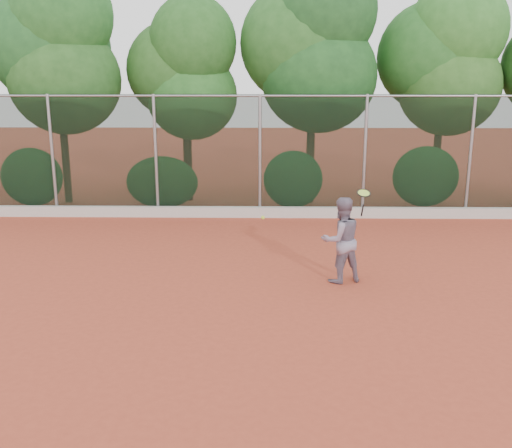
{
  "coord_description": "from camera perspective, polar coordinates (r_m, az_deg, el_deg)",
  "views": [
    {
      "loc": [
        0.19,
        -9.33,
        3.84
      ],
      "look_at": [
        0.0,
        1.0,
        1.25
      ],
      "focal_mm": 40.0,
      "sensor_mm": 36.0,
      "label": 1
    }
  ],
  "objects": [
    {
      "name": "foliage_backdrop",
      "position": [
        18.34,
        -1.29,
        15.82
      ],
      "size": [
        23.7,
        3.63,
        7.55
      ],
      "color": "#402C18",
      "rests_on": "ground"
    },
    {
      "name": "tennis_ball_in_flight",
      "position": [
        10.54,
        0.7,
        0.65
      ],
      "size": [
        0.07,
        0.07,
        0.07
      ],
      "color": "#B8E032",
      "rests_on": "ground"
    },
    {
      "name": "chainlink_fence",
      "position": [
        16.45,
        0.39,
        7.15
      ],
      "size": [
        24.09,
        0.09,
        3.5
      ],
      "color": "black",
      "rests_on": "ground"
    },
    {
      "name": "tennis_racket",
      "position": [
        11.01,
        10.71,
        2.87
      ],
      "size": [
        0.29,
        0.28,
        0.54
      ],
      "color": "black",
      "rests_on": "ground"
    },
    {
      "name": "concrete_curb",
      "position": [
        16.57,
        0.38,
        1.2
      ],
      "size": [
        24.0,
        0.2,
        0.3
      ],
      "primitive_type": "cube",
      "color": "#B8B2AB",
      "rests_on": "ground"
    },
    {
      "name": "ground",
      "position": [
        10.09,
        -0.11,
        -8.29
      ],
      "size": [
        80.0,
        80.0,
        0.0
      ],
      "primitive_type": "plane",
      "color": "#A83F27",
      "rests_on": "ground"
    },
    {
      "name": "tennis_player",
      "position": [
        11.2,
        8.5,
        -1.59
      ],
      "size": [
        0.99,
        0.89,
        1.69
      ],
      "primitive_type": "imported",
      "rotation": [
        0.0,
        0.0,
        3.49
      ],
      "color": "slate",
      "rests_on": "ground"
    }
  ]
}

